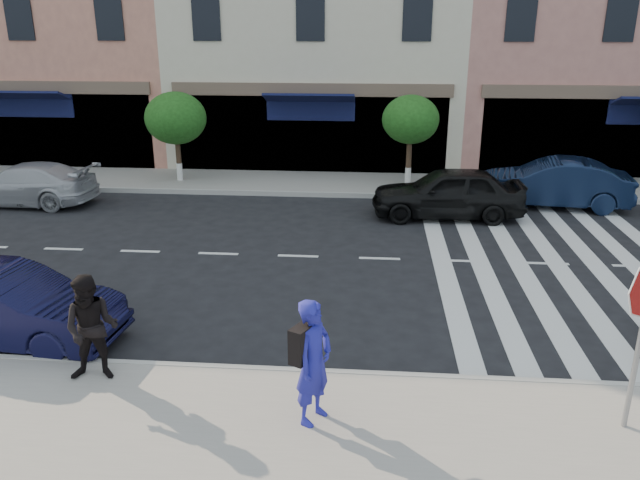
{
  "coord_description": "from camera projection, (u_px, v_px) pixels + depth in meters",
  "views": [
    {
      "loc": [
        1.73,
        -10.25,
        5.48
      ],
      "look_at": [
        0.77,
        1.28,
        1.4
      ],
      "focal_mm": 35.0,
      "sensor_mm": 36.0,
      "label": 1
    }
  ],
  "objects": [
    {
      "name": "ground",
      "position": [
        273.0,
        333.0,
        11.59
      ],
      "size": [
        120.0,
        120.0,
        0.0
      ],
      "primitive_type": "plane",
      "color": "black",
      "rests_on": "ground"
    },
    {
      "name": "sidewalk_near",
      "position": [
        228.0,
        464.0,
        8.04
      ],
      "size": [
        60.0,
        4.5,
        0.15
      ],
      "primitive_type": "cube",
      "color": "gray",
      "rests_on": "ground"
    },
    {
      "name": "sidewalk_far",
      "position": [
        321.0,
        183.0,
        21.9
      ],
      "size": [
        60.0,
        3.0,
        0.15
      ],
      "primitive_type": "cube",
      "color": "gray",
      "rests_on": "ground"
    },
    {
      "name": "building_centre",
      "position": [
        321.0,
        20.0,
        25.77
      ],
      "size": [
        11.0,
        9.0,
        11.0
      ],
      "primitive_type": "cube",
      "color": "beige",
      "rests_on": "ground"
    },
    {
      "name": "street_tree_wb",
      "position": [
        176.0,
        119.0,
        21.36
      ],
      "size": [
        2.1,
        2.1,
        3.06
      ],
      "color": "#473323",
      "rests_on": "sidewalk_far"
    },
    {
      "name": "street_tree_c",
      "position": [
        411.0,
        120.0,
        20.72
      ],
      "size": [
        1.9,
        1.9,
        3.04
      ],
      "color": "#473323",
      "rests_on": "sidewalk_far"
    },
    {
      "name": "photographer",
      "position": [
        314.0,
        362.0,
        8.53
      ],
      "size": [
        0.7,
        0.8,
        1.83
      ],
      "primitive_type": "imported",
      "rotation": [
        0.0,
        0.0,
        1.09
      ],
      "color": "#212298",
      "rests_on": "sidewalk_near"
    },
    {
      "name": "walker",
      "position": [
        92.0,
        329.0,
        9.57
      ],
      "size": [
        0.91,
        0.75,
        1.73
      ],
      "primitive_type": "imported",
      "rotation": [
        0.0,
        0.0,
        0.12
      ],
      "color": "black",
      "rests_on": "sidewalk_near"
    },
    {
      "name": "car_near_mid",
      "position": [
        6.0,
        306.0,
        11.08
      ],
      "size": [
        4.25,
        1.83,
        1.36
      ],
      "primitive_type": "imported",
      "rotation": [
        0.0,
        0.0,
        1.48
      ],
      "color": "black",
      "rests_on": "ground"
    },
    {
      "name": "car_far_left",
      "position": [
        25.0,
        184.0,
        19.51
      ],
      "size": [
        4.54,
        2.04,
        1.29
      ],
      "primitive_type": "imported",
      "rotation": [
        0.0,
        0.0,
        -1.62
      ],
      "color": "#A8A9AE",
      "rests_on": "ground"
    },
    {
      "name": "car_far_mid",
      "position": [
        448.0,
        192.0,
        18.17
      ],
      "size": [
        4.44,
        1.9,
        1.49
      ],
      "primitive_type": "imported",
      "rotation": [
        0.0,
        0.0,
        -1.54
      ],
      "color": "black",
      "rests_on": "ground"
    },
    {
      "name": "car_far_right",
      "position": [
        553.0,
        183.0,
        19.23
      ],
      "size": [
        4.68,
        2.13,
        1.49
      ],
      "primitive_type": "imported",
      "rotation": [
        0.0,
        0.0,
        -1.7
      ],
      "color": "black",
      "rests_on": "ground"
    }
  ]
}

